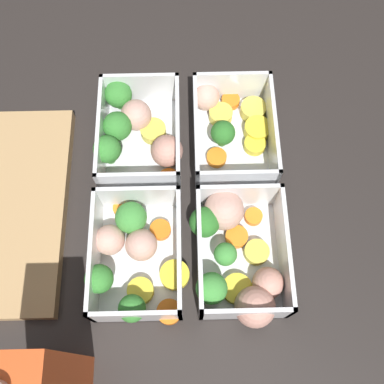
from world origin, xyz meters
name	(u,v)px	position (x,y,z in m)	size (l,w,h in m)	color
ground_plane	(192,198)	(0.00, 0.00, 0.00)	(4.00, 4.00, 0.00)	#282321
container_near_left	(240,256)	(-0.09, -0.06, 0.03)	(0.18, 0.12, 0.06)	white
container_near_right	(234,127)	(0.09, -0.06, 0.02)	(0.16, 0.11, 0.06)	white
container_far_left	(137,255)	(-0.08, 0.07, 0.02)	(0.16, 0.13, 0.06)	white
container_far_right	(140,132)	(0.09, 0.07, 0.03)	(0.16, 0.12, 0.06)	white
cutting_board	(0,208)	(-0.01, 0.25, 0.01)	(0.28, 0.18, 0.02)	tan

